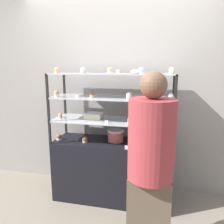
% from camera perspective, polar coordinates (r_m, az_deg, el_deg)
% --- Properties ---
extents(ground_plane, '(20.00, 20.00, 0.00)m').
position_cam_1_polar(ground_plane, '(2.97, 0.00, -21.39)').
color(ground_plane, gray).
extents(back_wall, '(8.00, 0.05, 2.60)m').
position_cam_1_polar(back_wall, '(2.88, 1.66, 5.29)').
color(back_wall, gray).
rests_on(back_wall, ground_plane).
extents(display_base, '(1.40, 0.47, 0.74)m').
position_cam_1_polar(display_base, '(2.78, 0.00, -14.97)').
color(display_base, black).
rests_on(display_base, ground_plane).
extents(display_riser_lower, '(1.40, 0.47, 0.27)m').
position_cam_1_polar(display_riser_lower, '(2.57, 0.00, -2.40)').
color(display_riser_lower, black).
rests_on(display_riser_lower, display_base).
extents(display_riser_middle, '(1.40, 0.47, 0.27)m').
position_cam_1_polar(display_riser_middle, '(2.51, 0.00, 3.56)').
color(display_riser_middle, black).
rests_on(display_riser_middle, display_riser_lower).
extents(display_riser_upper, '(1.40, 0.47, 0.27)m').
position_cam_1_polar(display_riser_upper, '(2.49, 0.00, 9.70)').
color(display_riser_upper, black).
rests_on(display_riser_upper, display_riser_middle).
extents(layer_cake_centerpiece, '(0.19, 0.19, 0.14)m').
position_cam_1_polar(layer_cake_centerpiece, '(2.64, 0.97, -6.12)').
color(layer_cake_centerpiece, '#C66660').
rests_on(layer_cake_centerpiece, display_base).
extents(sheet_cake_frosted, '(0.20, 0.17, 0.07)m').
position_cam_1_polar(sheet_cake_frosted, '(2.62, -4.75, -0.99)').
color(sheet_cake_frosted, beige).
rests_on(sheet_cake_frosted, display_riser_lower).
extents(cupcake_0, '(0.06, 0.06, 0.07)m').
position_cam_1_polar(cupcake_0, '(2.77, -13.70, -6.41)').
color(cupcake_0, white).
rests_on(cupcake_0, display_base).
extents(cupcake_1, '(0.06, 0.06, 0.07)m').
position_cam_1_polar(cupcake_1, '(2.62, -7.10, -7.16)').
color(cupcake_1, '#CCB28C').
rests_on(cupcake_1, display_base).
extents(cupcake_2, '(0.06, 0.06, 0.07)m').
position_cam_1_polar(cupcake_2, '(2.51, 7.18, -8.07)').
color(cupcake_2, beige).
rests_on(cupcake_2, display_base).
extents(cupcake_3, '(0.06, 0.06, 0.07)m').
position_cam_1_polar(cupcake_3, '(2.45, 14.34, -8.79)').
color(cupcake_3, white).
rests_on(cupcake_3, display_base).
extents(price_tag_0, '(0.04, 0.00, 0.04)m').
position_cam_1_polar(price_tag_0, '(2.40, 3.78, -9.24)').
color(price_tag_0, white).
rests_on(price_tag_0, display_base).
extents(cupcake_4, '(0.05, 0.05, 0.06)m').
position_cam_1_polar(cupcake_4, '(2.73, -13.35, -0.89)').
color(cupcake_4, '#CCB28C').
rests_on(cupcake_4, display_riser_lower).
extents(cupcake_5, '(0.05, 0.05, 0.06)m').
position_cam_1_polar(cupcake_5, '(2.42, 4.59, -2.18)').
color(cupcake_5, '#CCB28C').
rests_on(cupcake_5, display_riser_lower).
extents(cupcake_6, '(0.05, 0.05, 0.06)m').
position_cam_1_polar(cupcake_6, '(2.38, 14.52, -2.72)').
color(cupcake_6, '#CCB28C').
rests_on(cupcake_6, display_riser_lower).
extents(price_tag_1, '(0.04, 0.00, 0.04)m').
position_cam_1_polar(price_tag_1, '(2.36, -1.47, -2.72)').
color(price_tag_1, white).
rests_on(price_tag_1, display_riser_lower).
extents(cupcake_7, '(0.06, 0.06, 0.07)m').
position_cam_1_polar(cupcake_7, '(2.64, -14.27, 4.68)').
color(cupcake_7, beige).
rests_on(cupcake_7, display_riser_middle).
extents(cupcake_8, '(0.06, 0.06, 0.07)m').
position_cam_1_polar(cupcake_8, '(2.49, -5.24, 4.59)').
color(cupcake_8, '#CCB28C').
rests_on(cupcake_8, display_riser_middle).
extents(cupcake_9, '(0.06, 0.06, 0.07)m').
position_cam_1_polar(cupcake_9, '(2.37, 4.42, 4.28)').
color(cupcake_9, beige).
rests_on(cupcake_9, display_riser_middle).
extents(cupcake_10, '(0.06, 0.06, 0.07)m').
position_cam_1_polar(cupcake_10, '(2.36, 15.10, 3.86)').
color(cupcake_10, white).
rests_on(cupcake_10, display_riser_middle).
extents(price_tag_2, '(0.04, 0.00, 0.04)m').
position_cam_1_polar(price_tag_2, '(2.41, -9.17, 3.96)').
color(price_tag_2, white).
rests_on(price_tag_2, display_riser_middle).
extents(cupcake_11, '(0.06, 0.06, 0.07)m').
position_cam_1_polar(cupcake_11, '(2.64, -14.22, 10.48)').
color(cupcake_11, '#CCB28C').
rests_on(cupcake_11, display_riser_upper).
extents(cupcake_12, '(0.06, 0.06, 0.07)m').
position_cam_1_polar(cupcake_12, '(2.50, -7.55, 10.69)').
color(cupcake_12, '#CCB28C').
rests_on(cupcake_12, display_riser_upper).
extents(cupcake_13, '(0.06, 0.06, 0.07)m').
position_cam_1_polar(cupcake_13, '(2.45, -0.50, 10.77)').
color(cupcake_13, beige).
rests_on(cupcake_13, display_riser_upper).
extents(cupcake_14, '(0.06, 0.06, 0.07)m').
position_cam_1_polar(cupcake_14, '(2.38, 7.63, 10.65)').
color(cupcake_14, white).
rests_on(cupcake_14, display_riser_upper).
extents(cupcake_15, '(0.06, 0.06, 0.07)m').
position_cam_1_polar(cupcake_15, '(2.37, 15.32, 10.34)').
color(cupcake_15, '#CCB28C').
rests_on(cupcake_15, display_riser_upper).
extents(price_tag_3, '(0.04, 0.00, 0.04)m').
position_cam_1_polar(price_tag_3, '(2.26, 1.47, 10.45)').
color(price_tag_3, white).
rests_on(price_tag_3, display_riser_upper).
extents(donut_glazed, '(0.15, 0.15, 0.04)m').
position_cam_1_polar(donut_glazed, '(2.43, 6.72, 10.43)').
color(donut_glazed, '#EFB2BC').
rests_on(donut_glazed, display_riser_upper).
extents(customer_figure, '(0.37, 0.37, 1.59)m').
position_cam_1_polar(customer_figure, '(1.83, 10.02, -13.28)').
color(customer_figure, brown).
rests_on(customer_figure, ground_plane).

